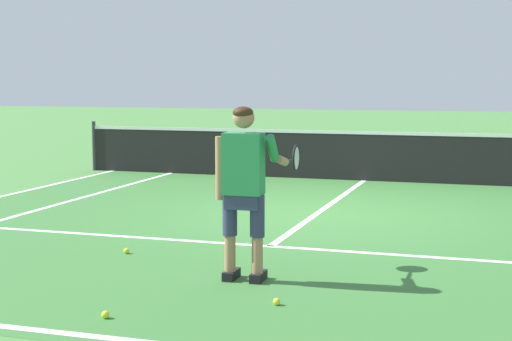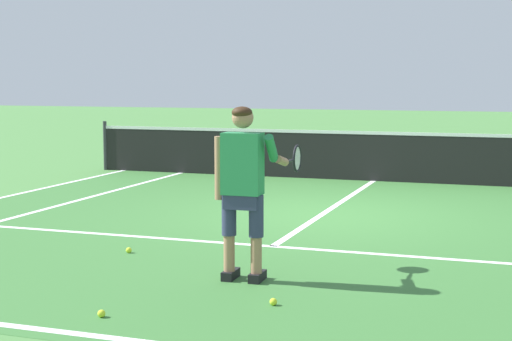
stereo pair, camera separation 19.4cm
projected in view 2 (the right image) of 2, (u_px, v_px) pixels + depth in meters
ground_plane at (323, 214)px, 11.50m from camera, size 80.00×80.00×0.00m
court_inner_surface at (305, 225)px, 10.59m from camera, size 10.98×10.35×0.00m
line_baseline at (129, 340)px, 5.92m from camera, size 10.98×0.10×0.01m
line_service at (273, 246)px, 9.25m from camera, size 8.23×0.10×0.01m
line_centre_service at (336, 206)px, 12.26m from camera, size 0.10×6.40×0.01m
line_singles_left at (45, 209)px, 11.93m from camera, size 0.10×9.95×0.01m
tennis_net at (374, 156)px, 15.20m from camera, size 11.96×0.08×1.07m
tennis_player at (244, 181)px, 7.59m from camera, size 0.63×1.12×1.71m
tennis_ball_near_feet at (273, 302)px, 6.84m from camera, size 0.07×0.07×0.07m
tennis_ball_by_baseline at (101, 314)px, 6.49m from camera, size 0.07×0.07×0.07m
tennis_ball_mid_court at (129, 250)px, 8.91m from camera, size 0.07×0.07×0.07m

